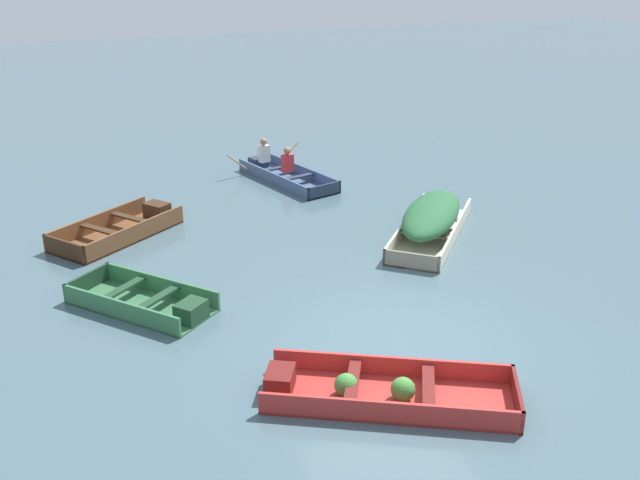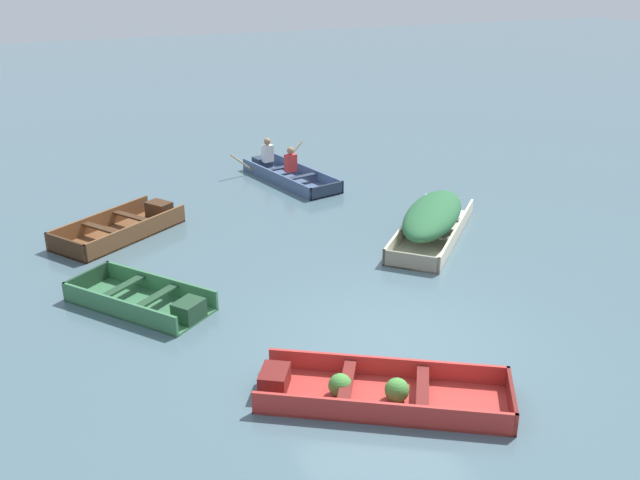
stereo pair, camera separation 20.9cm
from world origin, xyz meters
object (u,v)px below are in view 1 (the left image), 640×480
at_px(skiff_wooden_brown_mid_moored, 122,229).
at_px(rowboat_slate_blue_with_crew, 283,173).
at_px(dinghy_red_foreground, 379,391).
at_px(skiff_cream_near_moored, 432,217).
at_px(skiff_green_far_moored, 147,302).

bearing_deg(skiff_wooden_brown_mid_moored, rowboat_slate_blue_with_crew, 27.24).
height_order(skiff_wooden_brown_mid_moored, rowboat_slate_blue_with_crew, rowboat_slate_blue_with_crew).
height_order(dinghy_red_foreground, rowboat_slate_blue_with_crew, rowboat_slate_blue_with_crew).
distance_m(skiff_cream_near_moored, skiff_green_far_moored, 5.98).
xyz_separation_m(dinghy_red_foreground, skiff_cream_near_moored, (3.58, 4.61, 0.30)).
bearing_deg(skiff_green_far_moored, skiff_cream_near_moored, 8.63).
height_order(skiff_cream_near_moored, skiff_green_far_moored, skiff_cream_near_moored).
height_order(skiff_cream_near_moored, rowboat_slate_blue_with_crew, rowboat_slate_blue_with_crew).
relative_size(skiff_wooden_brown_mid_moored, skiff_green_far_moored, 1.12).
bearing_deg(rowboat_slate_blue_with_crew, skiff_wooden_brown_mid_moored, -152.76).
xyz_separation_m(dinghy_red_foreground, skiff_green_far_moored, (-2.32, 3.71, 0.00)).
bearing_deg(skiff_cream_near_moored, rowboat_slate_blue_with_crew, 106.72).
bearing_deg(skiff_green_far_moored, dinghy_red_foreground, -57.93).
distance_m(dinghy_red_foreground, skiff_wooden_brown_mid_moored, 7.48).
height_order(skiff_green_far_moored, rowboat_slate_blue_with_crew, rowboat_slate_blue_with_crew).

